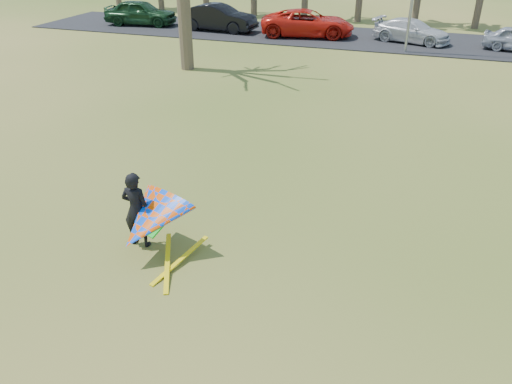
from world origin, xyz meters
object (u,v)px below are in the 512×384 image
(car_0, at_px, (140,12))
(car_2, at_px, (308,23))
(car_1, at_px, (219,18))
(kite_flyer, at_px, (148,220))
(car_3, at_px, (412,31))

(car_0, distance_m, car_2, 11.91)
(car_1, relative_size, kite_flyer, 2.12)
(car_0, height_order, car_3, car_0)
(car_3, bearing_deg, car_2, 108.90)
(car_0, relative_size, car_2, 0.85)
(car_2, xyz_separation_m, kite_flyer, (2.24, -23.93, -0.01))
(car_2, xyz_separation_m, car_3, (6.30, 0.25, -0.14))
(car_2, bearing_deg, car_1, 81.67)
(car_1, xyz_separation_m, car_3, (12.27, 0.40, -0.17))
(car_3, bearing_deg, kite_flyer, -172.88)
(car_0, xyz_separation_m, car_2, (11.91, -0.05, -0.04))
(car_2, relative_size, kite_flyer, 2.42)
(car_0, xyz_separation_m, car_1, (5.94, -0.20, -0.00))
(car_3, bearing_deg, car_1, 108.53)
(car_0, distance_m, car_3, 18.21)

